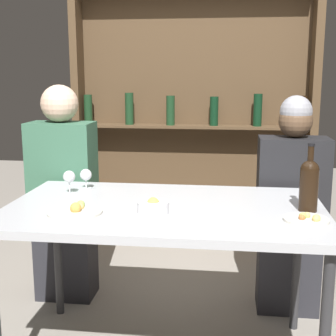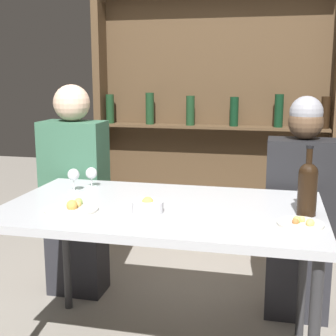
% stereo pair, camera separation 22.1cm
% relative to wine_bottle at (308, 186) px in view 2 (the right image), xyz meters
% --- Properties ---
extents(dining_table, '(1.44, 0.85, 0.77)m').
position_rel_wine_bottle_xyz_m(dining_table, '(-0.63, -0.00, -0.19)').
color(dining_table, '#B7BABF').
rests_on(dining_table, ground_plane).
extents(wine_rack_wall, '(1.92, 0.21, 2.28)m').
position_rel_wine_bottle_xyz_m(wine_rack_wall, '(-0.63, 1.73, 0.26)').
color(wine_rack_wall, '#4C3823').
rests_on(wine_rack_wall, ground_plane).
extents(wine_bottle, '(0.08, 0.08, 0.30)m').
position_rel_wine_bottle_xyz_m(wine_bottle, '(0.00, 0.00, 0.00)').
color(wine_bottle, black).
rests_on(wine_bottle, dining_table).
extents(wine_glass_0, '(0.06, 0.06, 0.11)m').
position_rel_wine_bottle_xyz_m(wine_glass_0, '(-1.08, 0.26, -0.05)').
color(wine_glass_0, silver).
rests_on(wine_glass_0, dining_table).
extents(wine_glass_1, '(0.06, 0.06, 0.12)m').
position_rel_wine_bottle_xyz_m(wine_glass_1, '(-1.13, 0.15, -0.04)').
color(wine_glass_1, silver).
rests_on(wine_glass_1, dining_table).
extents(food_plate_0, '(0.18, 0.18, 0.04)m').
position_rel_wine_bottle_xyz_m(food_plate_0, '(-0.03, -0.16, -0.12)').
color(food_plate_0, silver).
rests_on(food_plate_0, dining_table).
extents(food_plate_1, '(0.23, 0.23, 0.05)m').
position_rel_wine_bottle_xyz_m(food_plate_1, '(-0.99, -0.17, -0.11)').
color(food_plate_1, silver).
rests_on(food_plate_1, dining_table).
extents(snack_bowl, '(0.14, 0.14, 0.07)m').
position_rel_wine_bottle_xyz_m(snack_bowl, '(-0.66, -0.12, -0.10)').
color(snack_bowl, white).
rests_on(snack_bowl, dining_table).
extents(seated_person_left, '(0.38, 0.22, 1.30)m').
position_rel_wine_bottle_xyz_m(seated_person_left, '(-1.32, 0.58, -0.27)').
color(seated_person_left, '#26262B').
rests_on(seated_person_left, ground_plane).
extents(seated_person_right, '(0.38, 0.22, 1.25)m').
position_rel_wine_bottle_xyz_m(seated_person_right, '(0.01, 0.58, -0.30)').
color(seated_person_right, '#26262B').
rests_on(seated_person_right, ground_plane).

